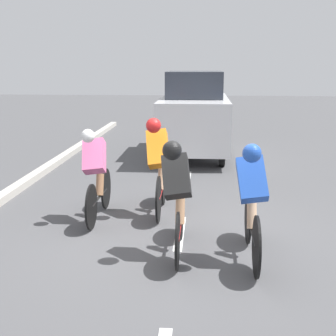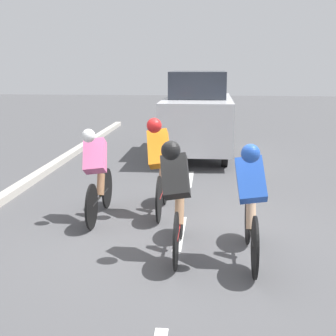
# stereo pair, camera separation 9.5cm
# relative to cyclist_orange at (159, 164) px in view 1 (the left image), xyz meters

# --- Properties ---
(ground_plane) EXTENTS (60.00, 60.00, 0.00)m
(ground_plane) POSITION_rel_cyclist_orange_xyz_m (-0.38, 1.02, -0.83)
(ground_plane) COLOR #4C4C4F
(lane_stripe_mid) EXTENTS (0.12, 1.40, 0.01)m
(lane_stripe_mid) POSITION_rel_cyclist_orange_xyz_m (-0.38, 0.85, -0.82)
(lane_stripe_mid) COLOR white
(lane_stripe_mid) RESTS_ON ground
(lane_stripe_far) EXTENTS (0.12, 1.40, 0.01)m
(lane_stripe_far) POSITION_rel_cyclist_orange_xyz_m (-0.38, -2.35, -0.82)
(lane_stripe_far) COLOR white
(lane_stripe_far) RESTS_ON ground
(cyclist_orange) EXTENTS (0.40, 1.68, 1.58)m
(cyclist_orange) POSITION_rel_cyclist_orange_xyz_m (0.00, 0.00, 0.00)
(cyclist_orange) COLOR black
(cyclist_orange) RESTS_ON ground
(cyclist_black) EXTENTS (0.40, 1.70, 1.50)m
(cyclist_black) POSITION_rel_cyclist_orange_xyz_m (-0.38, 1.62, -0.04)
(cyclist_black) COLOR black
(cyclist_black) RESTS_ON ground
(cyclist_blue) EXTENTS (0.39, 1.76, 1.50)m
(cyclist_blue) POSITION_rel_cyclist_orange_xyz_m (-1.29, 1.75, -0.05)
(cyclist_blue) COLOR black
(cyclist_blue) RESTS_ON ground
(cyclist_pink) EXTENTS (0.38, 1.71, 1.45)m
(cyclist_pink) POSITION_rel_cyclist_orange_xyz_m (0.94, 0.34, -0.08)
(cyclist_pink) COLOR black
(cyclist_pink) RESTS_ON ground
(support_car) EXTENTS (1.70, 3.95, 2.19)m
(support_car) POSITION_rel_cyclist_orange_xyz_m (-0.46, -4.96, 0.26)
(support_car) COLOR black
(support_car) RESTS_ON ground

